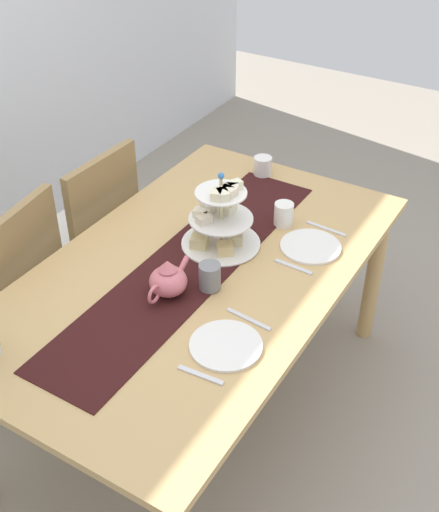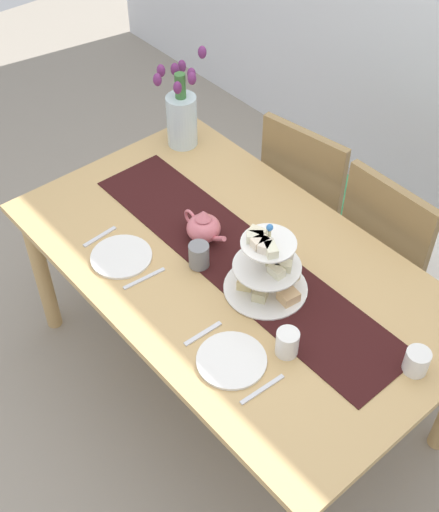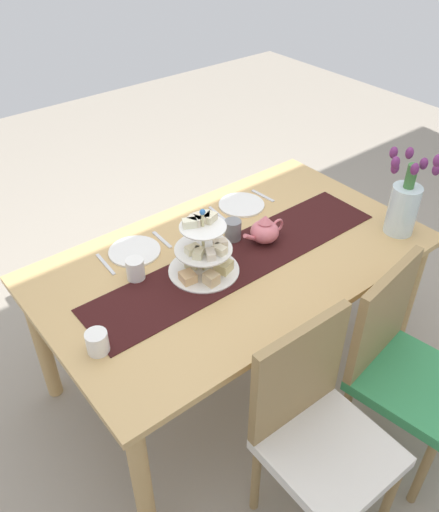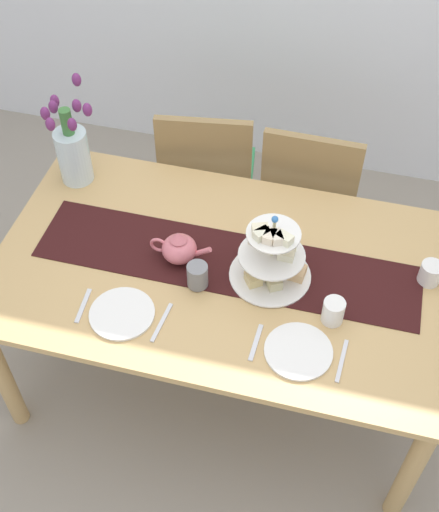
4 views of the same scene
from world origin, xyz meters
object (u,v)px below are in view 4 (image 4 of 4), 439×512
Objects in this scene: chair_left at (208,175)px; dinner_plate_right at (298,351)px; dining_table at (224,283)px; fork_left at (83,306)px; dinner_plate_left at (122,314)px; mug_white_text at (333,311)px; cream_jug at (430,273)px; tulip_vase at (72,149)px; knife_left at (162,322)px; tiered_cake_stand at (272,257)px; knife_right at (342,361)px; mug_grey at (197,275)px; teapot at (179,248)px; fork_right at (256,342)px; chair_right at (310,193)px.

dinner_plate_right is at bearing -59.98° from chair_left.
fork_left is (-0.44, -0.30, 0.10)m from dining_table.
chair_left is at bearing 80.49° from fork_left.
dinner_plate_left reaches higher than fork_left.
mug_white_text is at bearing 10.59° from fork_left.
tulip_vase is at bearing 171.95° from cream_jug.
knife_left is (-0.88, -0.42, -0.04)m from cream_jug.
tiered_cake_stand is 0.44m from knife_right.
mug_grey is at bearing 28.15° from fork_left.
tiered_cake_stand is 0.57m from cream_jug.
tiered_cake_stand is 1.28× the size of teapot.
dinner_plate_left reaches higher than dining_table.
fork_right is (0.62, 0.00, 0.00)m from fork_left.
mug_grey reaches higher than fork_left.
knife_left reaches higher than dining_table.
dining_table is at bearing 34.32° from fork_left.
teapot is at bearing 140.12° from fork_right.
mug_white_text is (0.49, -0.04, -0.00)m from mug_grey.
chair_right is 1.09m from tulip_vase.
mug_white_text is at bearing 109.43° from knife_right.
knife_right is (0.25, -1.03, 0.23)m from chair_right.
tiered_cake_stand is (0.17, 0.01, 0.19)m from dining_table.
knife_left is 0.59m from mug_white_text.
mug_white_text is at bearing -30.74° from tiered_cake_stand.
mug_grey is at bearing 160.39° from knife_right.
cream_jug is 1.24m from fork_left.
chair_left is 0.49m from chair_right.
fork_left is 0.29m from knife_left.
fork_left is 0.42m from mug_grey.
chair_right is 9.58× the size of mug_grey.
dining_table is 10.10× the size of knife_left.
tiered_cake_stand is at bearing 2.38° from dining_table.
tulip_vase is 1.91× the size of dinner_plate_right.
cream_jug reaches higher than fork_right.
dining_table is 1.89× the size of chair_left.
fork_right is at bearing -92.23° from chair_right.
dinner_plate_left is 0.73m from mug_white_text.
chair_left is 1.14m from mug_white_text.
fork_left is at bearing -66.08° from tulip_vase.
fork_right is 0.29m from knife_right.
tiered_cake_stand is at bearing -19.83° from tulip_vase.
dining_table is 10.10× the size of knife_right.
mug_white_text is (0.86, 0.16, 0.04)m from fork_left.
dining_table is at bearing 137.81° from dinner_plate_right.
dinner_plate_right is at bearing -30.73° from teapot.
knife_right is (0.74, -1.03, 0.23)m from chair_left.
dinner_plate_right is (0.77, 0.00, 0.00)m from fork_left.
mug_white_text is at bearing -22.36° from tulip_vase.
dinner_plate_right is 1.35× the size of knife_right.
chair_left is 5.35× the size of knife_right.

